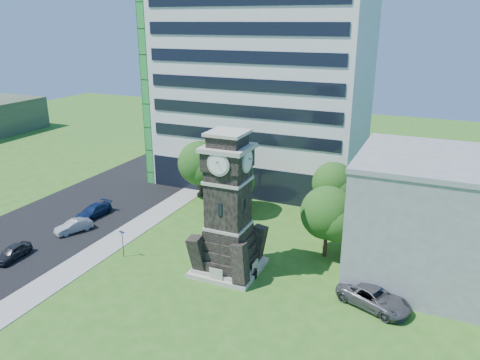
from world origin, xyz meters
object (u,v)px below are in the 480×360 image
at_px(clock_tower, 228,213).
at_px(car_street_south, 12,252).
at_px(street_sign, 123,240).
at_px(car_street_north, 94,211).
at_px(car_street_mid, 74,226).
at_px(car_east_lot, 374,298).
at_px(park_bench, 247,271).

height_order(clock_tower, car_street_south, clock_tower).
bearing_deg(car_street_south, street_sign, 21.98).
relative_size(clock_tower, street_sign, 4.70).
height_order(car_street_south, car_street_north, car_street_north).
relative_size(car_street_south, car_street_mid, 1.00).
height_order(car_east_lot, street_sign, street_sign).
bearing_deg(car_east_lot, car_street_north, 102.33).
bearing_deg(car_street_south, park_bench, 11.28).
bearing_deg(car_street_mid, car_street_south, -74.76).
distance_m(car_street_south, street_sign, 9.98).
xyz_separation_m(car_east_lot, street_sign, (-22.08, -1.09, 0.85)).
xyz_separation_m(car_street_south, street_sign, (8.92, 4.36, 0.99)).
xyz_separation_m(park_bench, street_sign, (-11.66, -1.29, 1.16)).
bearing_deg(car_street_mid, clock_tower, 22.02).
xyz_separation_m(clock_tower, street_sign, (-9.77, -1.70, -3.65)).
bearing_deg(park_bench, car_street_north, 165.59).
bearing_deg(clock_tower, street_sign, -170.13).
height_order(car_street_mid, park_bench, car_street_mid).
relative_size(clock_tower, park_bench, 7.10).
bearing_deg(car_street_south, clock_tower, 13.90).
bearing_deg(clock_tower, car_east_lot, -2.86).
xyz_separation_m(car_street_north, street_sign, (8.72, -6.28, 0.98)).
distance_m(car_street_mid, park_bench, 19.59).
distance_m(clock_tower, car_street_mid, 18.29).
height_order(park_bench, street_sign, street_sign).
distance_m(car_street_north, street_sign, 10.79).
height_order(car_street_north, park_bench, car_street_north).
distance_m(car_east_lot, street_sign, 22.13).
bearing_deg(car_street_north, car_street_south, -86.96).
distance_m(car_street_mid, car_street_north, 4.07).
distance_m(car_street_north, park_bench, 20.98).
distance_m(park_bench, street_sign, 11.79).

